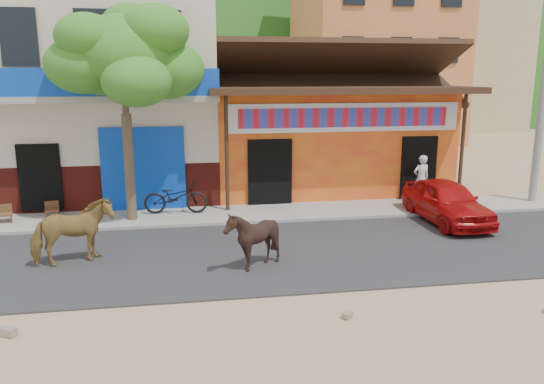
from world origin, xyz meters
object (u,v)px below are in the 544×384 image
(red_car, at_px, (446,201))
(cafe_chair_right, at_px, (3,207))
(tree, at_px, (126,114))
(cow_tan, at_px, (72,232))
(cow_dark, at_px, (253,239))
(scooter, at_px, (176,197))
(pedestrian, at_px, (421,178))
(cafe_chair_left, at_px, (51,203))

(red_car, height_order, cafe_chair_right, red_car)
(tree, distance_m, red_car, 9.34)
(tree, relative_size, red_car, 1.68)
(cow_tan, xyz_separation_m, cow_dark, (3.91, -0.93, -0.06))
(cow_tan, distance_m, scooter, 4.40)
(cow_tan, relative_size, scooter, 0.93)
(pedestrian, height_order, cafe_chair_left, pedestrian)
(cow_dark, relative_size, pedestrian, 0.88)
(cow_tan, relative_size, red_car, 0.49)
(red_car, distance_m, cafe_chair_left, 11.41)
(scooter, xyz_separation_m, pedestrian, (7.86, 0.23, 0.27))
(red_car, height_order, cafe_chair_left, red_car)
(cafe_chair_left, height_order, cafe_chair_right, cafe_chair_right)
(tree, height_order, red_car, tree)
(scooter, bearing_deg, pedestrian, -84.01)
(red_car, bearing_deg, scooter, 164.76)
(pedestrian, relative_size, cafe_chair_left, 1.84)
(cafe_chair_left, bearing_deg, red_car, -21.86)
(tree, bearing_deg, cafe_chair_right, 176.05)
(tree, xyz_separation_m, cafe_chair_right, (-3.51, 0.24, -2.55))
(cow_dark, distance_m, scooter, 5.03)
(cow_tan, bearing_deg, tree, -37.36)
(red_car, xyz_separation_m, cafe_chair_right, (-12.39, 1.71, -0.08))
(scooter, xyz_separation_m, cafe_chair_left, (-3.57, 0.17, -0.08))
(red_car, xyz_separation_m, pedestrian, (0.21, 2.16, 0.24))
(cow_dark, height_order, scooter, cow_dark)
(pedestrian, bearing_deg, tree, -2.80)
(red_car, bearing_deg, cafe_chair_right, 171.07)
(cow_dark, distance_m, red_car, 6.57)
(cow_dark, bearing_deg, red_car, 122.75)
(cow_tan, height_order, red_car, cow_tan)
(cow_dark, bearing_deg, pedestrian, 136.35)
(cow_tan, bearing_deg, pedestrian, -89.52)
(cow_dark, xyz_separation_m, red_car, (5.94, 2.81, -0.06))
(cafe_chair_left, bearing_deg, cow_dark, -54.19)
(red_car, relative_size, cafe_chair_right, 3.97)
(red_car, xyz_separation_m, scooter, (-7.64, 1.93, -0.04))
(pedestrian, height_order, cafe_chair_right, pedestrian)
(scooter, bearing_deg, tree, 114.69)
(cow_tan, height_order, cafe_chair_right, cow_tan)
(red_car, bearing_deg, cow_tan, -170.29)
(pedestrian, bearing_deg, cafe_chair_left, -6.84)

